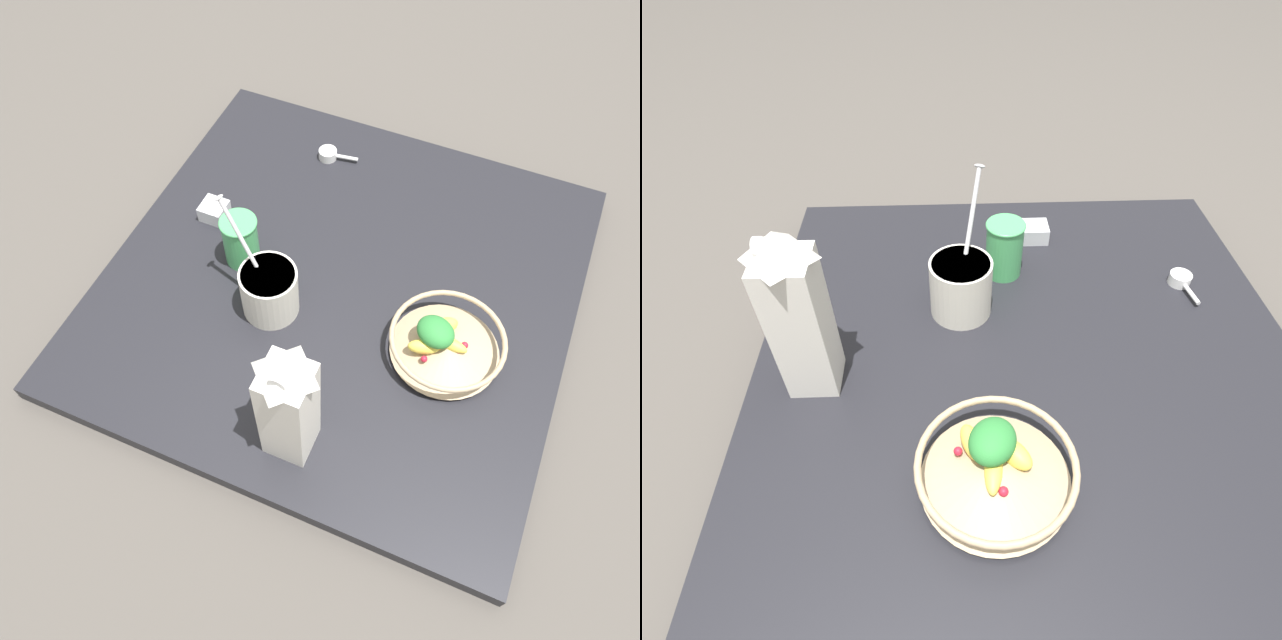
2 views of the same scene
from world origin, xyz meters
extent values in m
plane|color=#4C4742|center=(0.00, 0.00, 0.00)|extent=(6.00, 6.00, 0.00)
cube|color=black|center=(0.00, 0.00, 0.02)|extent=(0.91, 0.91, 0.04)
cylinder|color=tan|center=(0.24, -0.08, 0.04)|extent=(0.11, 0.11, 0.01)
cone|color=tan|center=(0.24, -0.08, 0.07)|extent=(0.20, 0.20, 0.04)
torus|color=tan|center=(0.24, -0.08, 0.09)|extent=(0.21, 0.21, 0.01)
ellipsoid|color=#EFD64C|center=(0.24, -0.08, 0.08)|extent=(0.08, 0.03, 0.02)
ellipsoid|color=#EFD64C|center=(0.22, -0.05, 0.09)|extent=(0.07, 0.06, 0.03)
ellipsoid|color=#EFD64C|center=(0.21, -0.11, 0.09)|extent=(0.06, 0.04, 0.03)
cylinder|color=orange|center=(0.24, -0.08, 0.08)|extent=(0.04, 0.03, 0.01)
sphere|color=red|center=(0.24, -0.08, 0.08)|extent=(0.02, 0.02, 0.02)
sphere|color=red|center=(0.21, -0.10, 0.08)|extent=(0.01, 0.01, 0.01)
sphere|color=red|center=(0.26, -0.08, 0.08)|extent=(0.01, 0.01, 0.01)
sphere|color=red|center=(0.21, -0.13, 0.08)|extent=(0.01, 0.01, 0.01)
sphere|color=red|center=(0.27, -0.07, 0.08)|extent=(0.01, 0.01, 0.01)
ellipsoid|color=#2D7F38|center=(0.22, -0.08, 0.11)|extent=(0.09, 0.09, 0.04)
cube|color=silver|center=(0.05, -0.35, 0.16)|extent=(0.08, 0.08, 0.24)
pyramid|color=silver|center=(0.05, -0.35, 0.31)|extent=(0.08, 0.08, 0.04)
cylinder|color=white|center=(0.05, -0.37, 0.30)|extent=(0.03, 0.01, 0.03)
cylinder|color=silver|center=(-0.10, -0.11, 0.09)|extent=(0.11, 0.11, 0.11)
cylinder|color=white|center=(-0.10, -0.11, 0.14)|extent=(0.10, 0.10, 0.02)
cylinder|color=silver|center=(-0.15, -0.09, 0.19)|extent=(0.11, 0.04, 0.18)
ellipsoid|color=silver|center=(-0.20, -0.08, 0.27)|extent=(0.02, 0.02, 0.01)
cylinder|color=#4CB266|center=(-0.21, -0.02, 0.10)|extent=(0.07, 0.07, 0.11)
torus|color=#4CB266|center=(-0.21, -0.02, 0.15)|extent=(0.08, 0.08, 0.01)
cube|color=silver|center=(-0.31, 0.05, 0.06)|extent=(0.05, 0.05, 0.03)
cube|color=brown|center=(-0.31, 0.05, 0.05)|extent=(0.05, 0.05, 0.02)
cylinder|color=white|center=(-0.16, 0.32, 0.05)|extent=(0.04, 0.04, 0.02)
cylinder|color=white|center=(-0.11, 0.32, 0.05)|extent=(0.05, 0.02, 0.01)
camera|label=1|loc=(0.25, -0.69, 1.06)|focal=35.00mm
camera|label=2|loc=(0.56, -0.13, 0.68)|focal=28.00mm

